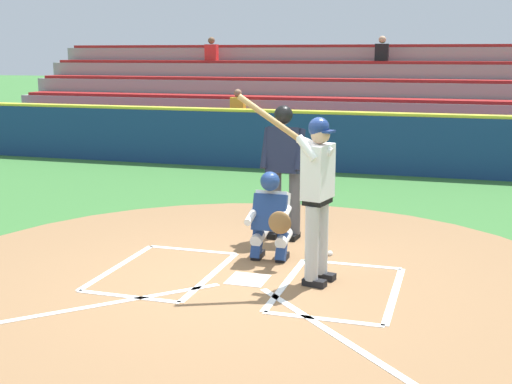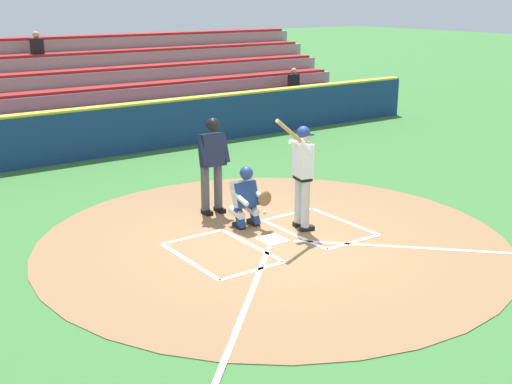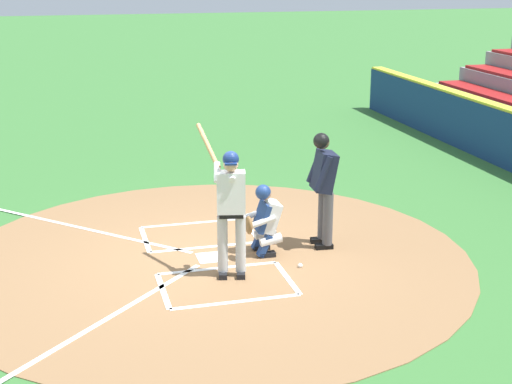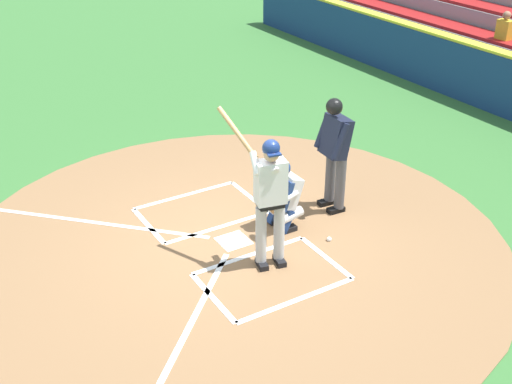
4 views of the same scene
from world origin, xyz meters
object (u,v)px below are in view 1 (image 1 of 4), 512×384
Objects in this scene: batter at (316,188)px; baseball at (330,253)px; plate_umpire at (284,163)px; catcher at (271,214)px.

baseball is (0.03, -1.07, -1.06)m from batter.
baseball is at bearing -88.29° from batter.
batter is 1.87m from plate_umpire.
batter reaches higher than baseball.
plate_umpire is (0.80, -1.69, -0.02)m from batter.
baseball is (-0.68, -0.37, -0.55)m from catcher.
catcher is (0.71, -0.70, -0.51)m from batter.
batter is at bearing 115.49° from plate_umpire.
baseball is (-0.77, 0.62, -1.04)m from plate_umpire.
batter is at bearing 135.60° from catcher.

